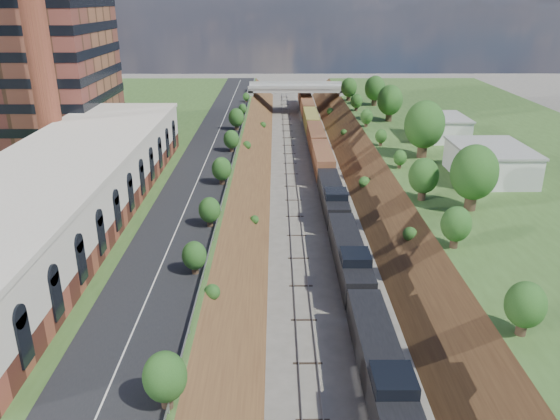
{
  "coord_description": "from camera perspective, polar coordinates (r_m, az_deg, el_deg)",
  "views": [
    {
      "loc": [
        -5.11,
        -17.96,
        27.56
      ],
      "look_at": [
        -4.7,
        37.46,
        6.0
      ],
      "focal_mm": 35.0,
      "sensor_mm": 36.0,
      "label": 1
    }
  ],
  "objects": [
    {
      "name": "embankment_left",
      "position": [
        82.9,
        -4.48,
        1.77
      ],
      "size": [
        10.0,
        180.0,
        10.0
      ],
      "primitive_type": "cube",
      "rotation": [
        0.0,
        0.79,
        0.0
      ],
      "color": "brown",
      "rests_on": "ground"
    },
    {
      "name": "commercial_building",
      "position": [
        63.39,
        -21.59,
        2.23
      ],
      "size": [
        14.3,
        62.3,
        7.0
      ],
      "color": "brown",
      "rests_on": "platform_left"
    },
    {
      "name": "embankment_right",
      "position": [
        84.25,
        10.63,
        1.78
      ],
      "size": [
        10.0,
        180.0,
        10.0
      ],
      "primitive_type": "cube",
      "rotation": [
        0.0,
        0.79,
        0.0
      ],
      "color": "brown",
      "rests_on": "ground"
    },
    {
      "name": "platform_left",
      "position": [
        86.51,
        -19.25,
        3.2
      ],
      "size": [
        44.0,
        180.0,
        5.0
      ],
      "primitive_type": "cube",
      "color": "#395824",
      "rests_on": "ground"
    },
    {
      "name": "white_building_near",
      "position": [
        78.33,
        21.08,
        4.6
      ],
      "size": [
        9.0,
        12.0,
        4.0
      ],
      "primitive_type": "cube",
      "color": "silver",
      "rests_on": "platform_right"
    },
    {
      "name": "tree_left_crest",
      "position": [
        43.67,
        -9.26,
        -7.08
      ],
      "size": [
        2.45,
        2.45,
        3.55
      ],
      "color": "#473323",
      "rests_on": "platform_left"
    },
    {
      "name": "guardrail",
      "position": [
        81.06,
        -4.88,
        5.42
      ],
      "size": [
        0.1,
        171.0,
        0.7
      ],
      "color": "#99999E",
      "rests_on": "platform_left"
    },
    {
      "name": "rail_left_track",
      "position": [
        82.7,
        1.34,
        1.85
      ],
      "size": [
        1.58,
        180.0,
        0.18
      ],
      "primitive_type": "cube",
      "color": "gray",
      "rests_on": "ground"
    },
    {
      "name": "platform_right",
      "position": [
        90.33,
        24.59,
        3.18
      ],
      "size": [
        44.0,
        180.0,
        5.0
      ],
      "primitive_type": "cube",
      "color": "#395824",
      "rests_on": "ground"
    },
    {
      "name": "smokestack",
      "position": [
        80.19,
        -24.3,
        17.67
      ],
      "size": [
        3.2,
        3.2,
        40.0
      ],
      "primitive_type": "cylinder",
      "color": "brown",
      "rests_on": "platform_left"
    },
    {
      "name": "tree_right_large",
      "position": [
        64.65,
        19.63,
        3.67
      ],
      "size": [
        5.25,
        5.25,
        7.61
      ],
      "color": "#473323",
      "rests_on": "platform_right"
    },
    {
      "name": "white_building_far",
      "position": [
        98.38,
        16.36,
        8.22
      ],
      "size": [
        8.0,
        10.0,
        3.6
      ],
      "primitive_type": "cube",
      "color": "silver",
      "rests_on": "platform_right"
    },
    {
      "name": "road",
      "position": [
        81.81,
        -7.74,
        5.09
      ],
      "size": [
        8.0,
        180.0,
        0.1
      ],
      "primitive_type": "cube",
      "color": "black",
      "rests_on": "platform_left"
    },
    {
      "name": "freight_train",
      "position": [
        97.09,
        4.17,
        6.24
      ],
      "size": [
        2.89,
        132.2,
        4.55
      ],
      "color": "black",
      "rests_on": "ground"
    },
    {
      "name": "overpass",
      "position": [
        141.87,
        1.68,
        12.06
      ],
      "size": [
        24.5,
        8.3,
        7.4
      ],
      "color": "gray",
      "rests_on": "ground"
    },
    {
      "name": "rail_right_track",
      "position": [
        83.02,
        4.93,
        1.85
      ],
      "size": [
        1.58,
        180.0,
        0.18
      ],
      "primitive_type": "cube",
      "color": "gray",
      "rests_on": "ground"
    }
  ]
}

